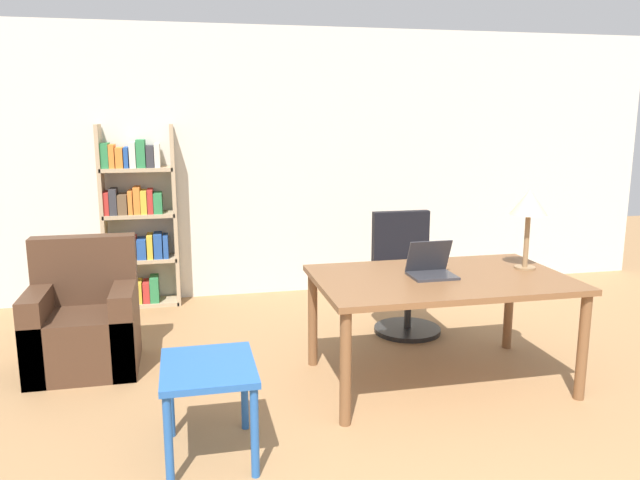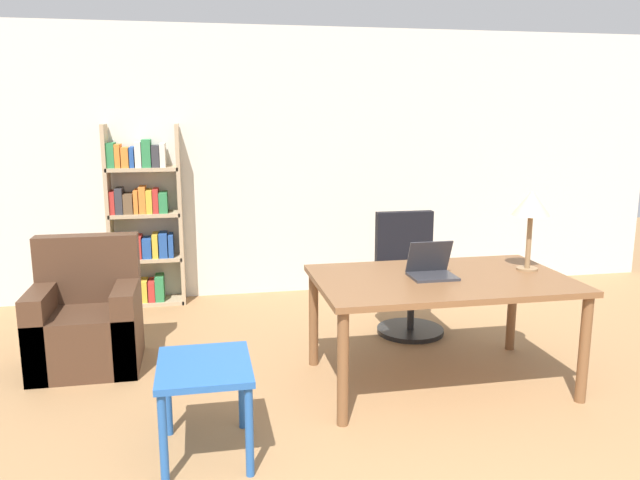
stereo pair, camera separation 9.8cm
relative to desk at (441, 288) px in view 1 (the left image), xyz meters
name	(u,v)px [view 1 (the left image)]	position (x,y,z in m)	size (l,w,h in m)	color
wall_back	(293,163)	(-0.58, 2.50, 0.67)	(8.00, 0.06, 2.70)	silver
desk	(441,288)	(0.00, 0.00, 0.00)	(1.72, 1.07, 0.76)	brown
laptop	(431,268)	(-0.07, 0.03, 0.14)	(0.30, 0.25, 0.25)	#2D2D33
table_lamp	(529,205)	(0.68, 0.08, 0.54)	(0.26, 0.26, 0.57)	olive
office_chair	(405,280)	(0.14, 1.07, -0.24)	(0.57, 0.57, 1.02)	black
side_table_blue	(209,380)	(-1.61, -0.65, -0.23)	(0.50, 0.59, 0.53)	#2356A3
armchair	(84,326)	(-2.45, 0.79, -0.36)	(0.75, 0.66, 0.95)	#472D1E
bookshelf	(137,223)	(-2.14, 2.31, 0.14)	(0.70, 0.28, 1.76)	tan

